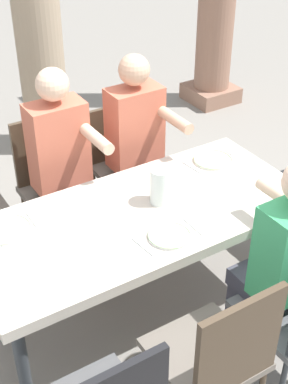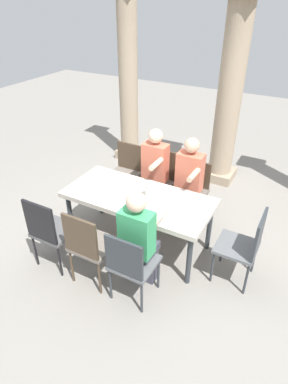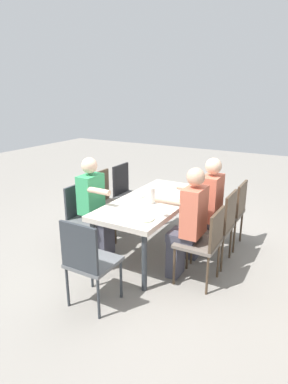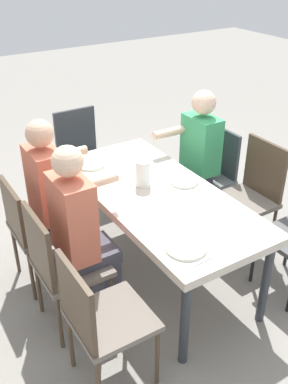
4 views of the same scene
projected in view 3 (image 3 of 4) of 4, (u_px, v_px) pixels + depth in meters
The scene contains 22 objects.
ground_plane at pixel (153, 251), 4.36m from camera, with size 16.00×16.00×0.00m, color gray.
dining_table at pixel (153, 204), 4.16m from camera, with size 1.82×0.83×0.73m.
chair_west_north at pixel (232, 209), 4.39m from camera, with size 0.44×0.44×0.91m.
chair_west_south at pixel (127, 191), 5.17m from camera, with size 0.44×0.44×0.95m.
chair_mid_north at pixel (220, 223), 3.92m from camera, with size 0.44×0.44×0.93m.
chair_mid_south at pixel (107, 199), 4.71m from camera, with size 0.44×0.44×0.96m.
chair_east_north at pixel (205, 240), 3.50m from camera, with size 0.44×0.44×0.88m.
chair_east_south at pixel (84, 213), 4.29m from camera, with size 0.44×0.44×0.89m.
chair_head_east at pixel (88, 259), 3.10m from camera, with size 0.44×0.44×0.93m.
diner_woman_green at pixel (188, 222), 3.54m from camera, with size 0.35×0.49×1.31m.
diner_man_white at pixel (206, 207), 3.96m from camera, with size 0.35×0.49×1.32m.
diner_guest_third at pixel (95, 204), 4.14m from camera, with size 0.35×0.49×1.28m.
plate_0 at pixel (189, 188), 4.58m from camera, with size 0.25×0.25×0.02m.
fork_0 at pixel (193, 186), 4.71m from camera, with size 0.02×0.17×0.01m, color silver.
spoon_0 at pixel (185, 192), 4.46m from camera, with size 0.02×0.17×0.01m, color silver.
plate_1 at pixel (136, 196), 4.25m from camera, with size 0.22×0.22×0.02m.
fork_1 at pixel (142, 194), 4.38m from camera, with size 0.02×0.17×0.01m, color silver.
spoon_1 at pixel (130, 200), 4.13m from camera, with size 0.02×0.17×0.01m, color silver.
plate_2 at pixel (143, 219), 3.50m from camera, with size 0.23×0.23×0.02m.
fork_2 at pixel (150, 215), 3.63m from camera, with size 0.02×0.17×0.01m, color silver.
spoon_2 at pixel (136, 224), 3.38m from camera, with size 0.02×0.17×0.01m, color silver.
water_pitcher at pixel (150, 196), 3.98m from camera, with size 0.11×0.11×0.20m.
Camera 3 is at (3.48, 1.83, 2.07)m, focal length 30.31 mm.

